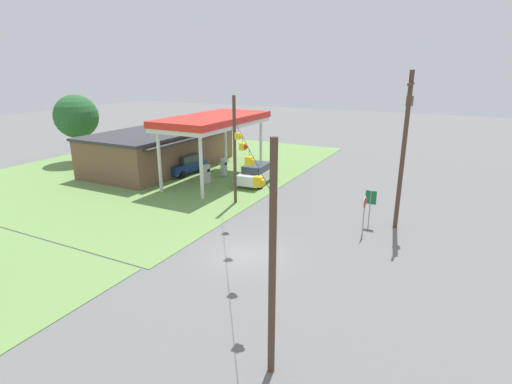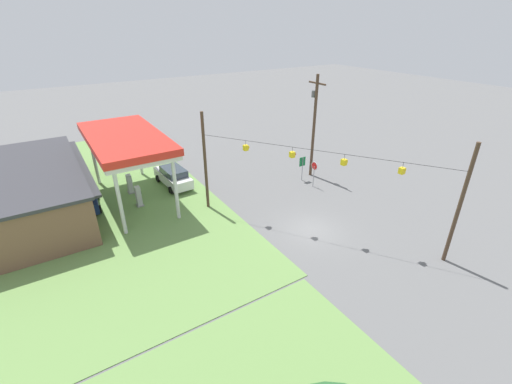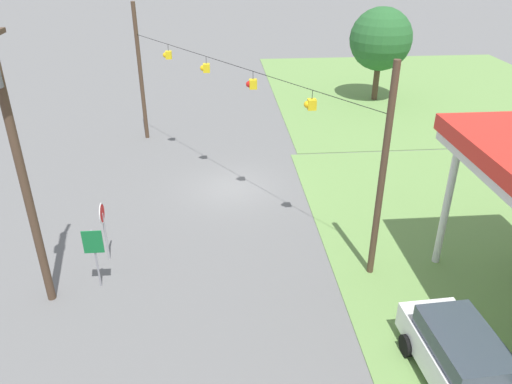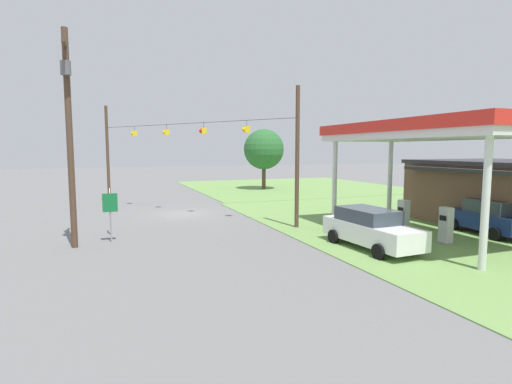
% 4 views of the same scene
% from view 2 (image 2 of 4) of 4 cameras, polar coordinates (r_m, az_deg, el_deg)
% --- Properties ---
extents(ground_plane, '(160.00, 160.00, 0.00)m').
position_cam_2_polar(ground_plane, '(26.22, 9.18, -6.25)').
color(ground_plane, slate).
extents(grass_verge_station_corner, '(36.00, 28.00, 0.04)m').
position_cam_2_polar(grass_verge_station_corner, '(33.45, -33.18, -2.94)').
color(grass_verge_station_corner, '#6B934C').
rests_on(grass_verge_station_corner, ground).
extents(gas_station_canopy, '(11.71, 5.52, 5.91)m').
position_cam_2_polar(gas_station_canopy, '(30.04, -20.97, 8.02)').
color(gas_station_canopy, silver).
rests_on(gas_station_canopy, ground).
extents(gas_station_store, '(15.62, 8.81, 3.85)m').
position_cam_2_polar(gas_station_store, '(32.52, -33.97, -0.11)').
color(gas_station_store, brown).
rests_on(gas_station_store, ground).
extents(fuel_pump_near, '(0.71, 0.56, 1.79)m').
position_cam_2_polar(fuel_pump_near, '(30.36, -18.97, -0.76)').
color(fuel_pump_near, gray).
rests_on(fuel_pump_near, ground).
extents(fuel_pump_far, '(0.71, 0.56, 1.79)m').
position_cam_2_polar(fuel_pump_far, '(32.95, -20.29, 1.20)').
color(fuel_pump_far, gray).
rests_on(fuel_pump_far, ground).
extents(car_at_pumps_front, '(5.18, 2.33, 1.83)m').
position_cam_2_polar(car_at_pumps_front, '(33.25, -13.63, 2.58)').
color(car_at_pumps_front, white).
rests_on(car_at_pumps_front, ground).
extents(car_at_pumps_rear, '(4.62, 2.43, 1.89)m').
position_cam_2_polar(car_at_pumps_rear, '(31.73, -26.68, -0.83)').
color(car_at_pumps_rear, navy).
rests_on(car_at_pumps_rear, ground).
extents(stop_sign_roadside, '(0.80, 0.08, 2.50)m').
position_cam_2_polar(stop_sign_roadside, '(32.19, 9.68, 3.83)').
color(stop_sign_roadside, '#99999E').
rests_on(stop_sign_roadside, ground).
extents(route_sign, '(0.10, 0.70, 2.40)m').
position_cam_2_polar(route_sign, '(33.43, 7.74, 4.66)').
color(route_sign, gray).
rests_on(route_sign, ground).
extents(utility_pole_main, '(2.20, 0.44, 9.84)m').
position_cam_2_polar(utility_pole_main, '(33.66, 9.64, 11.49)').
color(utility_pole_main, '#4C3828').
rests_on(utility_pole_main, ground).
extents(signal_span_gantry, '(15.08, 10.24, 8.08)m').
position_cam_2_polar(signal_span_gantry, '(24.14, 9.95, 2.61)').
color(signal_span_gantry, '#4C3828').
rests_on(signal_span_gantry, ground).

